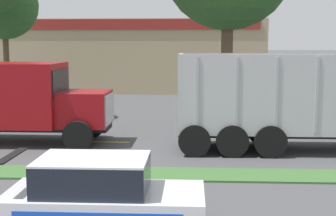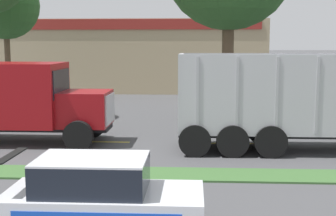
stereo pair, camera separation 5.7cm
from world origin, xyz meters
TOP-DOWN VIEW (x-y plane):
  - grass_verge at (0.00, 8.91)m, footprint 120.00×1.43m
  - centre_line_4 at (-1.47, 13.63)m, footprint 2.40×0.14m
  - centre_line_5 at (3.93, 13.63)m, footprint 2.40×0.14m
  - rally_car at (0.43, 4.25)m, footprint 4.06×1.88m
  - store_building_backdrop at (-4.38, 37.68)m, footprint 24.97×12.10m

SIDE VIEW (x-z plane):
  - centre_line_4 at x=-1.47m, z-range 0.00..0.01m
  - centre_line_5 at x=3.93m, z-range 0.00..0.01m
  - grass_verge at x=0.00m, z-range 0.00..0.06m
  - rally_car at x=0.43m, z-range 0.00..1.72m
  - store_building_backdrop at x=-4.38m, z-range 0.00..5.93m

